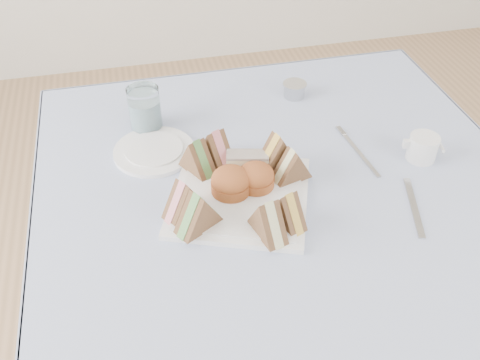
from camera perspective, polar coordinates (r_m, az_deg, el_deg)
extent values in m
cube|color=brown|center=(1.39, 4.01, -12.51)|extent=(0.90, 0.90, 0.74)
cube|color=#A2B1C9|center=(1.11, 4.89, -0.88)|extent=(1.02, 1.02, 0.01)
cube|color=white|center=(1.07, 0.00, -1.78)|extent=(0.35, 0.35, 0.01)
cylinder|color=#A55B36|center=(1.06, -0.99, -0.20)|extent=(0.10, 0.10, 0.05)
cylinder|color=#A55B36|center=(1.07, 1.72, 0.33)|extent=(0.09, 0.09, 0.05)
cube|color=beige|center=(1.12, 0.80, 1.99)|extent=(0.09, 0.05, 0.04)
cylinder|color=white|center=(1.21, -9.15, 3.06)|extent=(0.19, 0.19, 0.01)
cylinder|color=white|center=(1.26, -10.12, 7.42)|extent=(0.10, 0.10, 0.11)
cylinder|color=#B4B4B4|center=(1.39, 5.82, 9.47)|extent=(0.07, 0.07, 0.03)
cube|color=#B4B4B4|center=(1.11, 18.06, -2.74)|extent=(0.06, 0.17, 0.00)
cube|color=#B4B4B4|center=(1.21, 12.77, 2.61)|extent=(0.02, 0.16, 0.00)
cylinder|color=white|center=(1.23, 18.91, 3.28)|extent=(0.08, 0.08, 0.06)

